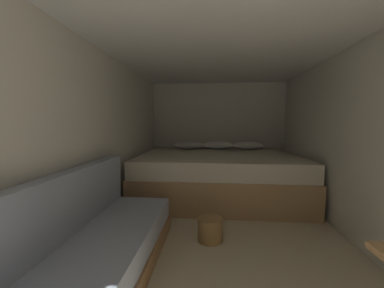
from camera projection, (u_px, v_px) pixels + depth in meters
ground_plane at (222, 245)px, 2.17m from camera, size 6.70×6.70×0.00m
wall_back at (218, 133)px, 4.43m from camera, size 2.66×0.05×1.96m
wall_left at (90, 144)px, 2.20m from camera, size 0.05×4.70×1.96m
wall_right at (373, 146)px, 1.96m from camera, size 0.05×4.70×1.96m
ceiling_slab at (225, 33)px, 1.98m from camera, size 2.66×4.70×0.05m
bed at (218, 175)px, 3.58m from camera, size 2.44×1.73×0.84m
sofa_left at (81, 264)px, 1.48m from camera, size 0.69×2.17×0.82m
wicker_basket at (210, 229)px, 2.25m from camera, size 0.25×0.25×0.23m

